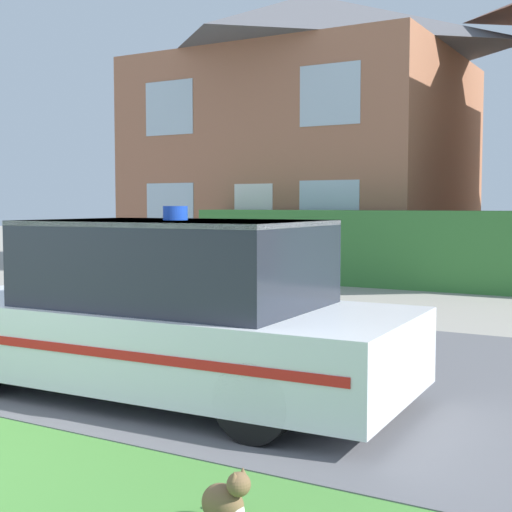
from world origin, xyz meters
name	(u,v)px	position (x,y,z in m)	size (l,w,h in m)	color
road_strip	(190,353)	(0.00, 3.93, 0.01)	(28.00, 5.33, 0.01)	#5B5B60
garden_hedge	(438,250)	(0.72, 11.15, 0.75)	(10.46, 0.89, 1.51)	#3D7F38
police_car	(164,312)	(0.79, 2.44, 0.71)	(4.42, 1.88, 1.60)	black
cat	(226,501)	(2.59, 0.58, 0.13)	(0.34, 0.23, 0.31)	brown
house_left	(308,129)	(-3.94, 15.08, 3.66)	(8.09, 7.04, 7.19)	#A86B4C
wheelie_bin	(184,268)	(-2.71, 7.60, 0.54)	(0.81, 0.84, 1.07)	#474C8C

